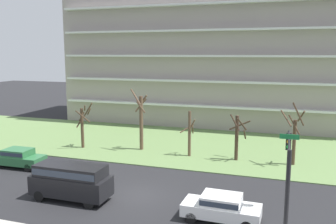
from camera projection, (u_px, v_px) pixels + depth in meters
ground at (136, 195)px, 24.40m from camera, size 160.00×160.00×0.00m
grass_lawn_strip at (189, 145)px, 37.51m from camera, size 80.00×16.00×0.08m
apartment_building at (217, 56)px, 49.76m from camera, size 39.93×14.25×18.20m
tree_far_left at (83, 124)px, 36.02m from camera, size 1.67×2.13×4.61m
tree_left at (141, 119)px, 35.15m from camera, size 1.55×1.80×6.08m
tree_center at (190, 133)px, 33.12m from camera, size 1.57×1.31×4.26m
tree_right at (238, 135)px, 31.80m from camera, size 1.94×1.99×4.23m
tree_far_right at (294, 136)px, 30.33m from camera, size 1.99×1.97×5.51m
van_black_near_left at (71, 179)px, 23.44m from camera, size 5.20×2.01×2.36m
sedan_white_center_left at (221, 207)px, 20.50m from camera, size 4.44×1.90×1.57m
sedan_green_center_right at (18, 157)px, 30.23m from camera, size 4.45×1.93×1.57m
traffic_signal_mast at (288, 176)px, 16.50m from camera, size 0.90×5.61×5.70m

